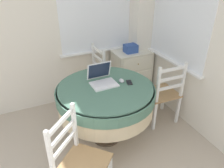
% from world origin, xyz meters
% --- Properties ---
extents(corner_room_shell, '(4.60, 4.95, 2.55)m').
position_xyz_m(corner_room_shell, '(1.39, 1.99, 1.28)').
color(corner_room_shell, silver).
rests_on(corner_room_shell, ground_plane).
extents(round_dining_table, '(1.14, 1.14, 0.75)m').
position_xyz_m(round_dining_table, '(1.19, 2.00, 0.61)').
color(round_dining_table, '#4C3D2D').
rests_on(round_dining_table, ground_plane).
extents(laptop, '(0.30, 0.29, 0.23)m').
position_xyz_m(laptop, '(1.19, 2.09, 0.80)').
color(laptop, white).
rests_on(laptop, round_dining_table).
extents(computer_mouse, '(0.05, 0.08, 0.04)m').
position_xyz_m(computer_mouse, '(1.40, 2.02, 0.77)').
color(computer_mouse, silver).
rests_on(computer_mouse, round_dining_table).
extents(cell_phone, '(0.09, 0.12, 0.01)m').
position_xyz_m(cell_phone, '(1.48, 1.97, 0.76)').
color(cell_phone, black).
rests_on(cell_phone, round_dining_table).
extents(dining_chair_near_back_window, '(0.43, 0.46, 0.92)m').
position_xyz_m(dining_chair_near_back_window, '(1.31, 2.83, 0.44)').
color(dining_chair_near_back_window, '#A87F51').
rests_on(dining_chair_near_back_window, ground_plane).
extents(dining_chair_near_right_window, '(0.44, 0.41, 0.92)m').
position_xyz_m(dining_chair_near_right_window, '(2.02, 2.00, 0.44)').
color(dining_chair_near_right_window, '#A87F51').
rests_on(dining_chair_near_right_window, ground_plane).
extents(dining_chair_camera_near, '(0.59, 0.58, 0.92)m').
position_xyz_m(dining_chair_camera_near, '(0.66, 1.36, 0.44)').
color(dining_chair_camera_near, '#A87F51').
rests_on(dining_chair_camera_near, ground_plane).
extents(corner_cabinet, '(0.60, 0.43, 0.76)m').
position_xyz_m(corner_cabinet, '(2.01, 2.85, 0.38)').
color(corner_cabinet, silver).
rests_on(corner_cabinet, ground_plane).
extents(storage_box, '(0.19, 0.16, 0.12)m').
position_xyz_m(storage_box, '(1.96, 2.82, 0.82)').
color(storage_box, '#2D4C93').
rests_on(storage_box, corner_cabinet).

